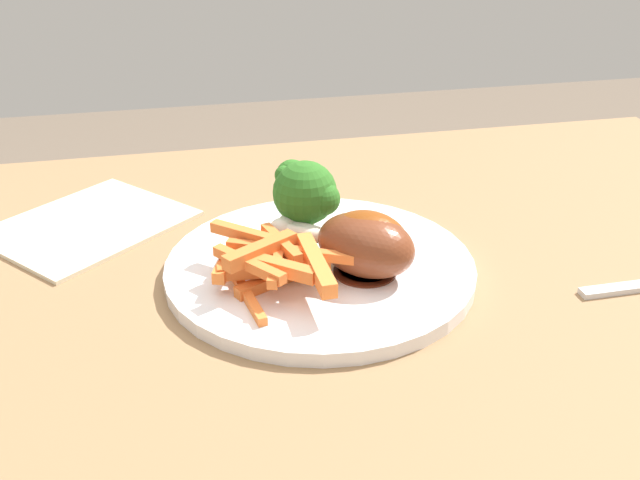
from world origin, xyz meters
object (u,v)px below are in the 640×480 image
object	(u,v)px
dinner_plate	(320,267)
carrot_fries_pile	(271,261)
broccoli_floret_front	(306,192)
chicken_drumstick_far	(362,245)
dining_table	(349,409)
chicken_drumstick_near	(362,242)

from	to	relation	value
dinner_plate	carrot_fries_pile	xyz separation A→B (m)	(0.05, 0.03, 0.03)
broccoli_floret_front	chicken_drumstick_far	xyz separation A→B (m)	(-0.03, 0.06, -0.02)
dining_table	chicken_drumstick_far	distance (m)	0.16
broccoli_floret_front	carrot_fries_pile	world-z (taller)	broccoli_floret_front
dining_table	chicken_drumstick_near	xyz separation A→B (m)	(-0.01, -0.02, 0.16)
dinner_plate	carrot_fries_pile	size ratio (longest dim) A/B	1.97
dinner_plate	chicken_drumstick_far	size ratio (longest dim) A/B	2.28
carrot_fries_pile	chicken_drumstick_far	distance (m)	0.08
dining_table	chicken_drumstick_near	size ratio (longest dim) A/B	8.66
dining_table	broccoli_floret_front	bearing A→B (deg)	-74.38
dinner_plate	chicken_drumstick_near	distance (m)	0.05
carrot_fries_pile	dining_table	bearing A→B (deg)	170.33
dining_table	chicken_drumstick_near	bearing A→B (deg)	-123.35
carrot_fries_pile	broccoli_floret_front	bearing A→B (deg)	-121.66
chicken_drumstick_far	dinner_plate	bearing A→B (deg)	-38.76
chicken_drumstick_near	dinner_plate	bearing A→B (deg)	-33.60
dining_table	chicken_drumstick_near	world-z (taller)	chicken_drumstick_near
dining_table	carrot_fries_pile	distance (m)	0.16
dinner_plate	broccoli_floret_front	distance (m)	0.07
dining_table	broccoli_floret_front	xyz separation A→B (m)	(0.02, -0.08, 0.18)
broccoli_floret_front	carrot_fries_pile	distance (m)	0.08
chicken_drumstick_near	chicken_drumstick_far	xyz separation A→B (m)	(0.00, 0.00, -0.00)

